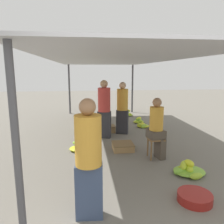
# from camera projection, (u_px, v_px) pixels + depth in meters

# --- Properties ---
(canopy_post_front_left) EXTENTS (0.08, 0.08, 2.23)m
(canopy_post_front_left) POSITION_uv_depth(u_px,v_px,m) (17.00, 153.00, 2.22)
(canopy_post_front_left) COLOR #4C4C51
(canopy_post_front_left) RESTS_ON ground
(canopy_post_back_left) EXTENTS (0.08, 0.08, 2.23)m
(canopy_post_back_left) POSITION_uv_depth(u_px,v_px,m) (69.00, 89.00, 9.91)
(canopy_post_back_left) COLOR #4C4C51
(canopy_post_back_left) RESTS_ON ground
(canopy_post_back_right) EXTENTS (0.08, 0.08, 2.23)m
(canopy_post_back_right) POSITION_uv_depth(u_px,v_px,m) (132.00, 89.00, 10.27)
(canopy_post_back_right) COLOR #4C4C51
(canopy_post_back_right) RESTS_ON ground
(canopy_tarp) EXTENTS (3.32, 8.29, 0.04)m
(canopy_tarp) POSITION_uv_depth(u_px,v_px,m) (112.00, 60.00, 6.03)
(canopy_tarp) COLOR #B2B2B7
(canopy_tarp) RESTS_ON canopy_post_front_left
(vendor_foreground) EXTENTS (0.37, 0.37, 1.61)m
(vendor_foreground) POSITION_uv_depth(u_px,v_px,m) (89.00, 158.00, 2.80)
(vendor_foreground) COLOR #384766
(vendor_foreground) RESTS_ON ground
(stool) EXTENTS (0.34, 0.34, 0.47)m
(stool) POSITION_uv_depth(u_px,v_px,m) (156.00, 142.00, 4.89)
(stool) COLOR brown
(stool) RESTS_ON ground
(vendor_seated) EXTENTS (0.40, 0.40, 1.37)m
(vendor_seated) POSITION_uv_depth(u_px,v_px,m) (157.00, 127.00, 4.83)
(vendor_seated) COLOR #4C4238
(vendor_seated) RESTS_ON ground
(basin_black) EXTENTS (0.52, 0.52, 0.13)m
(basin_black) POSITION_uv_depth(u_px,v_px,m) (195.00, 197.00, 3.28)
(basin_black) COLOR maroon
(basin_black) RESTS_ON ground
(banana_pile_left_0) EXTENTS (0.48, 0.43, 0.30)m
(banana_pile_left_0) POSITION_uv_depth(u_px,v_px,m) (79.00, 146.00, 5.41)
(banana_pile_left_0) COLOR yellow
(banana_pile_left_0) RESTS_ON ground
(banana_pile_left_1) EXTENTS (0.60, 0.62, 0.16)m
(banana_pile_left_1) POSITION_uv_depth(u_px,v_px,m) (83.00, 130.00, 7.08)
(banana_pile_left_1) COLOR #9DC330
(banana_pile_left_1) RESTS_ON ground
(banana_pile_left_2) EXTENTS (0.56, 0.49, 0.25)m
(banana_pile_left_2) POSITION_uv_depth(u_px,v_px,m) (86.00, 122.00, 7.89)
(banana_pile_left_2) COLOR #7BB536
(banana_pile_left_2) RESTS_ON ground
(banana_pile_right_0) EXTENTS (0.56, 0.60, 0.28)m
(banana_pile_right_0) POSITION_uv_depth(u_px,v_px,m) (127.00, 114.00, 9.61)
(banana_pile_right_0) COLOR #7EB736
(banana_pile_right_0) RESTS_ON ground
(banana_pile_right_1) EXTENTS (0.64, 0.59, 0.27)m
(banana_pile_right_1) POSITION_uv_depth(u_px,v_px,m) (188.00, 170.00, 4.17)
(banana_pile_right_1) COLOR #B3CC2C
(banana_pile_right_1) RESTS_ON ground
(banana_pile_right_2) EXTENTS (0.41, 0.44, 0.23)m
(banana_pile_right_2) POSITION_uv_depth(u_px,v_px,m) (139.00, 120.00, 8.27)
(banana_pile_right_2) COLOR #9AC231
(banana_pile_right_2) RESTS_ON ground
(banana_pile_right_3) EXTENTS (0.46, 0.50, 0.16)m
(banana_pile_right_3) POSITION_uv_depth(u_px,v_px,m) (143.00, 125.00, 7.63)
(banana_pile_right_3) COLOR #8DBD33
(banana_pile_right_3) RESTS_ON ground
(crate_near) EXTENTS (0.42, 0.42, 0.20)m
(crate_near) POSITION_uv_depth(u_px,v_px,m) (109.00, 129.00, 7.07)
(crate_near) COLOR #9E7A4C
(crate_near) RESTS_ON ground
(crate_mid) EXTENTS (0.52, 0.52, 0.17)m
(crate_mid) POSITION_uv_depth(u_px,v_px,m) (123.00, 146.00, 5.44)
(crate_mid) COLOR #9E7A4C
(crate_mid) RESTS_ON ground
(shopper_walking_mid) EXTENTS (0.44, 0.44, 1.62)m
(shopper_walking_mid) POSITION_uv_depth(u_px,v_px,m) (122.00, 107.00, 6.75)
(shopper_walking_mid) COLOR #2D2D33
(shopper_walking_mid) RESTS_ON ground
(shopper_walking_far) EXTENTS (0.45, 0.45, 1.69)m
(shopper_walking_far) POSITION_uv_depth(u_px,v_px,m) (104.00, 108.00, 6.33)
(shopper_walking_far) COLOR #2D2D33
(shopper_walking_far) RESTS_ON ground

